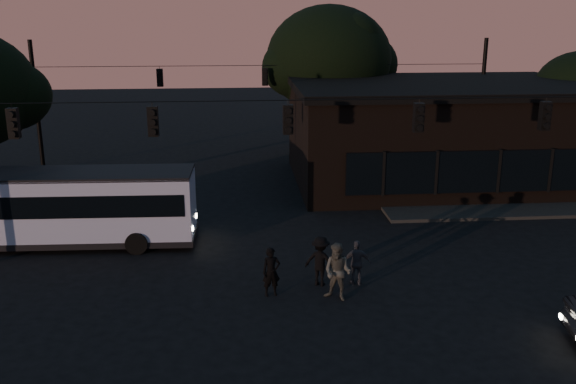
{
  "coord_description": "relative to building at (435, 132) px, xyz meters",
  "views": [
    {
      "loc": [
        -1.79,
        -17.39,
        9.17
      ],
      "look_at": [
        0.0,
        4.0,
        3.0
      ],
      "focal_mm": 40.0,
      "sensor_mm": 36.0,
      "label": 1
    }
  ],
  "objects": [
    {
      "name": "bus",
      "position": [
        -17.83,
        -8.46,
        -1.02
      ],
      "size": [
        10.77,
        2.88,
        3.01
      ],
      "rotation": [
        0.0,
        0.0,
        -0.03
      ],
      "color": "#A2A9CE",
      "rests_on": "ground"
    },
    {
      "name": "pedestrian_c",
      "position": [
        -6.74,
        -13.26,
        -1.91
      ],
      "size": [
        0.97,
        0.49,
        1.59
      ],
      "primitive_type": "imported",
      "rotation": [
        0.0,
        0.0,
        3.03
      ],
      "color": "#2E3038",
      "rests_on": "ground"
    },
    {
      "name": "pedestrian_a",
      "position": [
        -9.71,
        -13.87,
        -1.88
      ],
      "size": [
        0.67,
        0.5,
        1.66
      ],
      "primitive_type": "imported",
      "rotation": [
        0.0,
        0.0,
        0.18
      ],
      "color": "black",
      "rests_on": "ground"
    },
    {
      "name": "signal_rig_near",
      "position": [
        -9.0,
        -11.97,
        1.74
      ],
      "size": [
        26.24,
        0.3,
        7.5
      ],
      "color": "black",
      "rests_on": "ground"
    },
    {
      "name": "signal_rig_far",
      "position": [
        -9.0,
        4.03,
        1.5
      ],
      "size": [
        26.24,
        0.3,
        7.5
      ],
      "color": "black",
      "rests_on": "ground"
    },
    {
      "name": "pedestrian_d",
      "position": [
        -7.99,
        -13.19,
        -1.83
      ],
      "size": [
        1.3,
        1.08,
        1.75
      ],
      "primitive_type": "imported",
      "rotation": [
        0.0,
        0.0,
        2.69
      ],
      "color": "black",
      "rests_on": "ground"
    },
    {
      "name": "tree_behind",
      "position": [
        -5.0,
        6.03,
        3.48
      ],
      "size": [
        7.6,
        7.6,
        9.43
      ],
      "color": "black",
      "rests_on": "ground"
    },
    {
      "name": "pedestrian_b",
      "position": [
        -7.59,
        -14.37,
        -1.75
      ],
      "size": [
        1.18,
        1.12,
        1.92
      ],
      "primitive_type": "imported",
      "rotation": [
        0.0,
        0.0,
        -0.58
      ],
      "color": "#40413B",
      "rests_on": "ground"
    },
    {
      "name": "building",
      "position": [
        0.0,
        0.0,
        0.0
      ],
      "size": [
        15.4,
        10.41,
        5.4
      ],
      "color": "black",
      "rests_on": "ground"
    },
    {
      "name": "ground",
      "position": [
        -9.0,
        -15.97,
        -2.71
      ],
      "size": [
        120.0,
        120.0,
        0.0
      ],
      "primitive_type": "plane",
      "color": "black",
      "rests_on": "ground"
    },
    {
      "name": "sidewalk_far_right",
      "position": [
        3.0,
        -1.97,
        -2.63
      ],
      "size": [
        14.0,
        10.0,
        0.15
      ],
      "primitive_type": "cube",
      "color": "black",
      "rests_on": "ground"
    }
  ]
}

